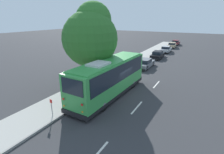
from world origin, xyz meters
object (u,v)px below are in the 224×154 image
Objects in this scene: parked_sedan_tan at (172,45)px; fire_hydrant at (127,68)px; shuttle_bus at (110,76)px; sign_post_near at (52,107)px; parked_sedan_gray at (145,63)px; street_tree at (91,35)px; parked_sedan_black at (158,55)px; parked_sedan_maroon at (176,43)px; sign_post_far at (64,100)px; parked_sedan_silver at (166,49)px.

parked_sedan_tan reaches higher than fire_hydrant.
sign_post_near is (-5.46, 1.80, -1.08)m from shuttle_bus.
parked_sedan_tan is at bearing -3.44° from fire_hydrant.
parked_sedan_gray is 0.55× the size of street_tree.
parked_sedan_black is 18.46m from parked_sedan_maroon.
shuttle_bus is 12.51× the size of fire_hydrant.
sign_post_far is (1.27, 0.00, 0.06)m from sign_post_near.
sign_post_near is at bearing 175.62° from parked_sedan_gray.
parked_sedan_silver is 1.03× the size of parked_sedan_maroon.
parked_sedan_maroon is at bearing -2.01° from sign_post_far.
parked_sedan_silver is 24.34m from street_tree.
parked_sedan_maroon is (18.46, 0.01, -0.00)m from parked_sedan_black.
parked_sedan_gray is 3.50× the size of sign_post_near.
street_tree is at bearing 171.39° from fire_hydrant.
parked_sedan_silver is 30.30m from sign_post_near.
parked_sedan_gray is 7.24m from parked_sedan_black.
sign_post_near is 1.65× the size of fire_hydrant.
sign_post_near is at bearing 163.71° from shuttle_bus.
sign_post_far is (-35.71, 1.52, 0.31)m from parked_sedan_tan.
street_tree is at bearing 167.19° from parked_sedan_gray.
parked_sedan_silver is (13.64, -0.02, 0.01)m from parked_sedan_gray.
parked_sedan_maroon is 2.85× the size of sign_post_far.
parked_sedan_black is at bearing 178.57° from parked_sedan_silver.
sign_post_far is (-41.05, 1.44, 0.31)m from parked_sedan_maroon.
parked_sedan_tan is 23.65m from fire_hydrant.
parked_sedan_tan is at bearing 0.76° from parked_sedan_gray.
parked_sedan_black is at bearing 175.79° from parked_sedan_tan.
sign_post_far is (-5.27, -0.94, -4.53)m from street_tree.
parked_sedan_silver is 6.72m from parked_sedan_tan.
sign_post_far reaches higher than sign_post_near.
parked_sedan_gray is at bearing -178.74° from parked_sedan_maroon.
sign_post_near is 1.27m from sign_post_far.
parked_sedan_silver is at bearing -3.02° from sign_post_far.
street_tree reaches higher than parked_sedan_tan.
parked_sedan_tan is (20.36, -0.01, 0.00)m from parked_sedan_gray.
parked_sedan_black reaches higher than fire_hydrant.
street_tree reaches higher than sign_post_near.
shuttle_bus is at bearing 179.89° from parked_sedan_silver.
fire_hydrant is (-23.61, 1.42, -0.04)m from parked_sedan_tan.
sign_post_far reaches higher than parked_sedan_tan.
parked_sedan_maroon is (12.06, 0.09, -0.02)m from parked_sedan_silver.
parked_sedan_silver is 5.28× the size of fire_hydrant.
parked_sedan_black is at bearing -3.68° from sign_post_far.
street_tree is 10.43× the size of fire_hydrant.
parked_sedan_black is 0.56× the size of street_tree.
sign_post_far is at bearing 0.00° from sign_post_near.
parked_sedan_silver is 1.01× the size of parked_sedan_tan.
parked_sedan_gray is 16.69m from sign_post_near.
sign_post_near reaches higher than parked_sedan_tan.
sign_post_near is at bearing 176.36° from parked_sedan_silver.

